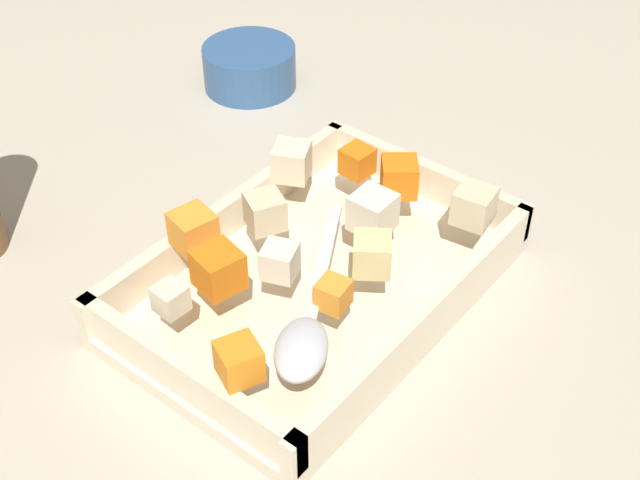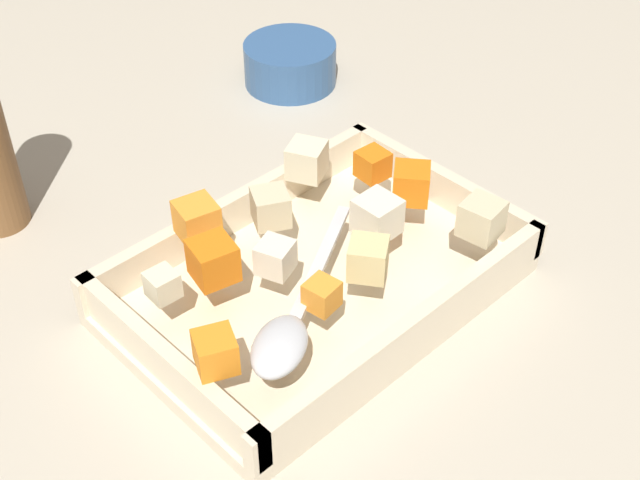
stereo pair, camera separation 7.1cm
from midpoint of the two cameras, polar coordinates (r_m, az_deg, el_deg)
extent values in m
plane|color=#BCB29E|center=(0.75, 1.74, -3.27)|extent=(4.00, 4.00, 0.00)
cube|color=beige|center=(0.74, 2.73, -3.21)|extent=(0.33, 0.22, 0.01)
cube|color=beige|center=(0.78, -2.77, 1.93)|extent=(0.33, 0.01, 0.03)
cube|color=beige|center=(0.68, 9.25, -6.04)|extent=(0.33, 0.01, 0.03)
cube|color=beige|center=(0.82, 10.47, 3.37)|extent=(0.01, 0.22, 0.03)
cube|color=beige|center=(0.65, -7.01, -8.24)|extent=(0.01, 0.22, 0.03)
cube|color=orange|center=(0.76, 8.66, 3.60)|extent=(0.04, 0.04, 0.03)
cube|color=orange|center=(0.68, -4.10, -1.48)|extent=(0.04, 0.04, 0.03)
cube|color=orange|center=(0.61, -3.61, -7.52)|extent=(0.04, 0.04, 0.03)
cube|color=orange|center=(0.72, -5.33, 1.21)|extent=(0.04, 0.04, 0.03)
cube|color=orange|center=(0.66, 3.21, -3.77)|extent=(0.03, 0.03, 0.02)
cube|color=orange|center=(0.79, 6.06, 4.87)|extent=(0.03, 0.03, 0.03)
cube|color=beige|center=(0.73, -0.44, 2.10)|extent=(0.04, 0.04, 0.03)
cube|color=beige|center=(0.78, 1.69, 5.19)|extent=(0.04, 0.04, 0.03)
cube|color=beige|center=(0.67, -7.37, -3.07)|extent=(0.02, 0.02, 0.02)
cube|color=beige|center=(0.74, 13.29, 1.27)|extent=(0.04, 0.04, 0.03)
cube|color=#E0CC89|center=(0.68, 6.13, -1.35)|extent=(0.04, 0.04, 0.03)
cube|color=silver|center=(0.68, -0.02, -1.27)|extent=(0.03, 0.03, 0.03)
cube|color=silver|center=(0.72, 6.57, 1.45)|extent=(0.03, 0.03, 0.03)
ellipsoid|color=silver|center=(0.62, 0.59, -7.17)|extent=(0.07, 0.06, 0.02)
cube|color=silver|center=(0.70, 2.93, -1.57)|extent=(0.13, 0.08, 0.01)
cylinder|color=#33598C|center=(1.02, 0.03, 11.46)|extent=(0.11, 0.11, 0.05)
camera|label=1|loc=(0.04, -87.14, 2.41)|focal=48.67mm
camera|label=2|loc=(0.04, 92.86, -2.41)|focal=48.67mm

